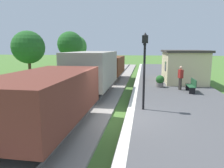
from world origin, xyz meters
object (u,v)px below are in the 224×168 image
object	(u,v)px
tree_field_distant	(76,47)
tree_trackside_far	(28,47)
lamp_post_far	(144,53)
bench_near_hut	(192,85)
freight_train	(93,74)
tree_field_left	(70,44)
person_waiting	(181,77)
lamp_post_near	(145,57)
potted_planter	(160,81)
station_hut	(183,66)

from	to	relation	value
tree_field_distant	tree_trackside_far	bearing A→B (deg)	-90.05
lamp_post_far	bench_near_hut	bearing A→B (deg)	-55.64
freight_train	tree_field_left	world-z (taller)	tree_field_left
lamp_post_far	tree_field_left	xyz separation A→B (m)	(-9.40, 6.43, 0.86)
person_waiting	lamp_post_near	distance (m)	6.04
person_waiting	potted_planter	world-z (taller)	person_waiting
potted_planter	lamp_post_far	distance (m)	3.97
lamp_post_near	tree_field_left	distance (m)	18.28
lamp_post_far	freight_train	bearing A→B (deg)	-120.01
tree_field_left	person_waiting	bearing A→B (deg)	-41.04
freight_train	lamp_post_far	world-z (taller)	lamp_post_far
bench_near_hut	freight_train	bearing A→B (deg)	-170.04
lamp_post_far	tree_field_left	bearing A→B (deg)	145.63
bench_near_hut	tree_field_distant	bearing A→B (deg)	127.75
freight_train	bench_near_hut	distance (m)	6.75
freight_train	tree_trackside_far	distance (m)	9.87
potted_planter	tree_field_left	world-z (taller)	tree_field_left
freight_train	lamp_post_near	world-z (taller)	lamp_post_near
lamp_post_far	tree_trackside_far	world-z (taller)	tree_trackside_far
lamp_post_far	tree_field_distant	distance (m)	17.95
bench_near_hut	station_hut	bearing A→B (deg)	87.69
lamp_post_near	tree_trackside_far	distance (m)	14.44
person_waiting	tree_trackside_far	distance (m)	14.51
bench_near_hut	potted_planter	bearing A→B (deg)	142.09
freight_train	tree_field_distant	world-z (taller)	tree_field_distant
bench_near_hut	tree_field_distant	xyz separation A→B (m)	(-14.47, 18.68, 2.69)
lamp_post_far	tree_field_left	distance (m)	11.42
person_waiting	lamp_post_far	world-z (taller)	lamp_post_far
bench_near_hut	tree_field_left	world-z (taller)	tree_field_left
tree_field_distant	station_hut	bearing A→B (deg)	-43.58
bench_near_hut	tree_field_left	xyz separation A→B (m)	(-12.62, 11.14, 2.94)
person_waiting	lamp_post_near	world-z (taller)	lamp_post_near
freight_train	tree_field_left	bearing A→B (deg)	116.06
station_hut	person_waiting	xyz separation A→B (m)	(-0.83, -4.03, -0.47)
station_hut	lamp_post_near	size ratio (longest dim) A/B	1.57
potted_planter	tree_field_distant	size ratio (longest dim) A/B	0.17
lamp_post_near	tree_trackside_far	xyz separation A→B (m)	(-11.26, 9.03, 0.47)
potted_planter	lamp_post_near	size ratio (longest dim) A/B	0.25
lamp_post_near	freight_train	bearing A→B (deg)	135.33
station_hut	lamp_post_far	bearing A→B (deg)	-179.56
lamp_post_far	tree_field_left	size ratio (longest dim) A/B	0.70
tree_trackside_far	potted_planter	bearing A→B (deg)	-13.38
potted_planter	lamp_post_far	size ratio (longest dim) A/B	0.25
lamp_post_near	lamp_post_far	distance (m)	9.22
freight_train	lamp_post_far	bearing A→B (deg)	59.99
freight_train	tree_field_left	size ratio (longest dim) A/B	3.67
freight_train	tree_field_distant	size ratio (longest dim) A/B	3.69
lamp_post_near	lamp_post_far	world-z (taller)	same
station_hut	tree_field_left	xyz separation A→B (m)	(-12.81, 6.40, 2.01)
tree_trackside_far	tree_field_distant	bearing A→B (deg)	89.95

